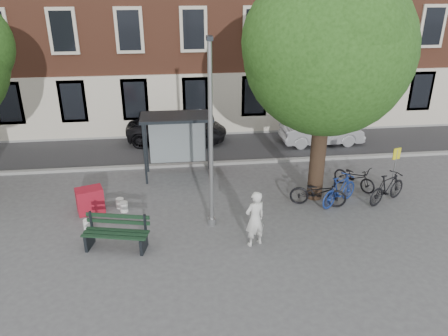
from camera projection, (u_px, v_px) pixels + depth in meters
ground at (212, 224)px, 14.65m from camera, size 90.00×90.00×0.00m
road at (199, 149)px, 21.00m from camera, size 40.00×4.00×0.01m
curb_near at (202, 164)px, 19.16m from camera, size 40.00×0.25×0.12m
curb_far at (196, 134)px, 22.80m from camera, size 40.00×0.25×0.12m
lamppost at (211, 147)px, 13.52m from camera, size 0.28×0.35×6.11m
tree_right at (330, 44)px, 14.05m from camera, size 5.76×5.60×8.20m
bus_shelter at (187, 131)px, 17.53m from camera, size 2.85×1.45×2.62m
painter at (255, 219)px, 13.20m from camera, size 0.78×0.65×1.82m
bench at (116, 234)px, 13.23m from camera, size 2.07×1.06×1.02m
bike_a at (318, 192)px, 15.64m from camera, size 2.13×1.25×1.06m
bike_b at (339, 190)px, 15.73m from camera, size 1.87×1.49×1.14m
bike_c at (354, 177)px, 16.94m from camera, size 1.56×1.83×0.95m
bike_d at (387, 188)px, 15.87m from camera, size 1.94×1.38×1.15m
car_dark at (177, 128)px, 21.68m from camera, size 5.10×2.73×1.36m
car_silver at (322, 131)px, 21.37m from camera, size 4.05×1.50×1.32m
red_stand at (90, 200)px, 15.25m from camera, size 1.04×0.85×0.90m
bucket_a at (124, 207)px, 15.38m from camera, size 0.35×0.35×0.36m
bucket_b at (88, 225)px, 14.27m from camera, size 0.28×0.28×0.36m
bucket_c at (120, 203)px, 15.63m from camera, size 0.37×0.37×0.36m
notice_sign at (395, 161)px, 16.04m from camera, size 0.32×0.12×1.91m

